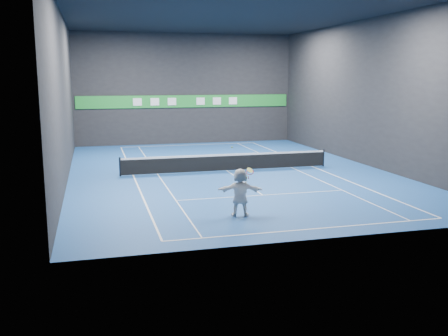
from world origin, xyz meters
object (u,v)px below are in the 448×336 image
object	(u,v)px
player	(240,192)
tennis_ball	(232,147)
tennis_racket	(249,173)
tennis_net	(227,162)

from	to	relation	value
player	tennis_ball	bearing A→B (deg)	-26.03
tennis_ball	tennis_racket	xyz separation A→B (m)	(0.67, -0.19, -1.03)
tennis_racket	tennis_net	bearing A→B (deg)	80.11
tennis_net	player	bearing A→B (deg)	-102.12
tennis_ball	tennis_net	distance (m)	9.82
tennis_ball	tennis_racket	world-z (taller)	tennis_ball
tennis_ball	tennis_net	xyz separation A→B (m)	(2.32, 9.28, -2.20)
player	tennis_ball	world-z (taller)	tennis_ball
tennis_ball	tennis_net	world-z (taller)	tennis_ball
tennis_net	tennis_ball	bearing A→B (deg)	-104.04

